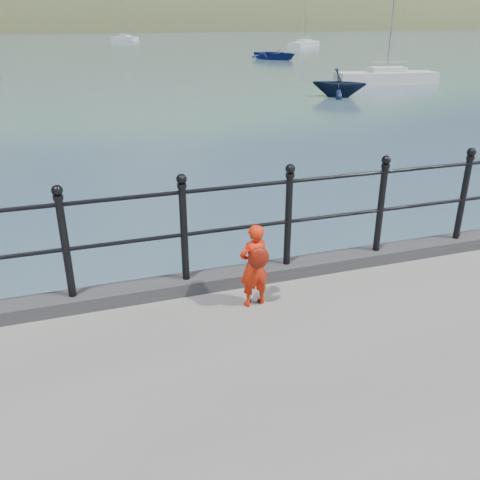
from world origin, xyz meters
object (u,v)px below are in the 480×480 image
object	(u,v)px
launch_blue	(276,54)
sailboat_deep	(125,39)
railing	(238,215)
sailboat_far	(304,44)
child	(254,265)
launch_navy	(339,83)
sailboat_near	(386,78)

from	to	relation	value
launch_blue	sailboat_deep	distance (m)	53.56
railing	sailboat_far	bearing A→B (deg)	64.47
sailboat_deep	railing	bearing A→B (deg)	-45.56
child	sailboat_deep	distance (m)	99.07
launch_blue	sailboat_deep	size ratio (longest dim) A/B	0.60
launch_navy	sailboat_near	bearing A→B (deg)	-17.17
sailboat_deep	sailboat_near	distance (m)	74.51
launch_blue	sailboat_far	size ratio (longest dim) A/B	0.50
launch_blue	launch_navy	bearing A→B (deg)	-132.02
child	launch_blue	xyz separation A→B (m)	(18.72, 45.77, -0.96)
sailboat_far	sailboat_near	xyz separation A→B (m)	(-14.56, -43.48, -0.00)
child	sailboat_deep	world-z (taller)	sailboat_deep
child	sailboat_far	distance (m)	75.20
launch_navy	sailboat_near	world-z (taller)	sailboat_near
sailboat_deep	sailboat_far	world-z (taller)	sailboat_far
child	sailboat_far	size ratio (longest dim) A/B	0.09
child	sailboat_near	world-z (taller)	sailboat_near
railing	sailboat_near	world-z (taller)	sailboat_near
launch_navy	sailboat_far	xyz separation A→B (m)	(20.29, 47.91, -0.38)
railing	sailboat_near	distance (m)	29.79
child	sailboat_near	size ratio (longest dim) A/B	0.10
launch_blue	sailboat_far	bearing A→B (deg)	31.53
launch_navy	sailboat_far	distance (m)	52.04
child	launch_blue	size ratio (longest dim) A/B	0.19
sailboat_deep	sailboat_far	size ratio (longest dim) A/B	0.83
railing	launch_blue	distance (m)	48.98
launch_blue	launch_navy	world-z (taller)	launch_navy
sailboat_far	child	bearing A→B (deg)	-156.20
child	sailboat_far	world-z (taller)	sailboat_far
launch_blue	sailboat_near	xyz separation A→B (m)	(-1.07, -21.29, -0.17)
child	sailboat_deep	bearing A→B (deg)	-104.59
child	launch_navy	xyz separation A→B (m)	(11.90, 20.04, -0.74)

